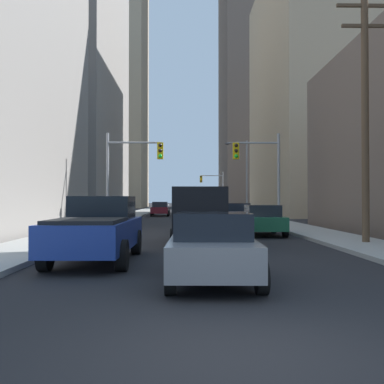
{
  "coord_description": "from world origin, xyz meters",
  "views": [
    {
      "loc": [
        -0.67,
        -5.2,
        1.82
      ],
      "look_at": [
        0.0,
        27.7,
        2.33
      ],
      "focal_mm": 42.12,
      "sensor_mm": 36.0,
      "label": 1
    }
  ],
  "objects_px": {
    "sedan_silver": "(218,209)",
    "traffic_signal_near_right": "(259,165)",
    "sedan_grey": "(212,247)",
    "traffic_signal_near_left": "(132,164)",
    "sedan_green": "(262,220)",
    "sedan_maroon": "(160,209)",
    "sedan_navy": "(238,214)",
    "cargo_van_black": "(198,212)",
    "pickup_truck_blue": "(98,229)",
    "traffic_signal_far_right": "(213,185)"
  },
  "relations": [
    {
      "from": "traffic_signal_near_left",
      "to": "cargo_van_black",
      "type": "bearing_deg",
      "value": -69.12
    },
    {
      "from": "cargo_van_black",
      "to": "sedan_navy",
      "type": "xyz_separation_m",
      "value": [
        3.32,
        13.8,
        -0.52
      ]
    },
    {
      "from": "sedan_green",
      "to": "traffic_signal_near_left",
      "type": "distance_m",
      "value": 9.97
    },
    {
      "from": "sedan_silver",
      "to": "traffic_signal_near_left",
      "type": "bearing_deg",
      "value": -108.93
    },
    {
      "from": "sedan_navy",
      "to": "traffic_signal_near_right",
      "type": "xyz_separation_m",
      "value": [
        0.92,
        -3.71,
        3.23
      ]
    },
    {
      "from": "cargo_van_black",
      "to": "sedan_maroon",
      "type": "bearing_deg",
      "value": 95.79
    },
    {
      "from": "traffic_signal_near_right",
      "to": "sedan_grey",
      "type": "bearing_deg",
      "value": -102.75
    },
    {
      "from": "sedan_green",
      "to": "sedan_maroon",
      "type": "relative_size",
      "value": 0.99
    },
    {
      "from": "pickup_truck_blue",
      "to": "traffic_signal_near_left",
      "type": "xyz_separation_m",
      "value": [
        -0.75,
        15.29,
        3.1
      ]
    },
    {
      "from": "pickup_truck_blue",
      "to": "sedan_silver",
      "type": "height_order",
      "value": "pickup_truck_blue"
    },
    {
      "from": "sedan_green",
      "to": "traffic_signal_near_left",
      "type": "relative_size",
      "value": 0.7
    },
    {
      "from": "sedan_navy",
      "to": "traffic_signal_near_left",
      "type": "xyz_separation_m",
      "value": [
        -7.17,
        -3.71,
        3.26
      ]
    },
    {
      "from": "sedan_grey",
      "to": "sedan_navy",
      "type": "height_order",
      "value": "same"
    },
    {
      "from": "traffic_signal_near_left",
      "to": "sedan_grey",
      "type": "bearing_deg",
      "value": -78.28
    },
    {
      "from": "sedan_navy",
      "to": "sedan_maroon",
      "type": "bearing_deg",
      "value": 111.56
    },
    {
      "from": "traffic_signal_near_left",
      "to": "sedan_silver",
      "type": "bearing_deg",
      "value": 71.07
    },
    {
      "from": "sedan_grey",
      "to": "pickup_truck_blue",
      "type": "bearing_deg",
      "value": 132.71
    },
    {
      "from": "sedan_silver",
      "to": "traffic_signal_near_right",
      "type": "height_order",
      "value": "traffic_signal_near_right"
    },
    {
      "from": "sedan_navy",
      "to": "sedan_silver",
      "type": "distance_m",
      "value": 16.92
    },
    {
      "from": "sedan_grey",
      "to": "sedan_green",
      "type": "xyz_separation_m",
      "value": [
        3.33,
        12.61,
        0.0
      ]
    },
    {
      "from": "pickup_truck_blue",
      "to": "sedan_maroon",
      "type": "relative_size",
      "value": 1.28
    },
    {
      "from": "sedan_navy",
      "to": "traffic_signal_near_left",
      "type": "height_order",
      "value": "traffic_signal_near_left"
    },
    {
      "from": "cargo_van_black",
      "to": "traffic_signal_near_right",
      "type": "height_order",
      "value": "traffic_signal_near_right"
    },
    {
      "from": "traffic_signal_near_right",
      "to": "traffic_signal_far_right",
      "type": "bearing_deg",
      "value": 90.39
    },
    {
      "from": "sedan_grey",
      "to": "traffic_signal_near_left",
      "type": "bearing_deg",
      "value": 101.72
    },
    {
      "from": "traffic_signal_far_right",
      "to": "traffic_signal_near_left",
      "type": "bearing_deg",
      "value": -101.03
    },
    {
      "from": "sedan_silver",
      "to": "traffic_signal_near_left",
      "type": "height_order",
      "value": "traffic_signal_near_left"
    },
    {
      "from": "sedan_grey",
      "to": "sedan_silver",
      "type": "relative_size",
      "value": 1.01
    },
    {
      "from": "sedan_grey",
      "to": "traffic_signal_near_left",
      "type": "distance_m",
      "value": 19.34
    },
    {
      "from": "sedan_navy",
      "to": "traffic_signal_far_right",
      "type": "relative_size",
      "value": 0.71
    },
    {
      "from": "sedan_grey",
      "to": "sedan_silver",
      "type": "xyz_separation_m",
      "value": [
        3.2,
        39.29,
        0.0
      ]
    },
    {
      "from": "sedan_navy",
      "to": "sedan_maroon",
      "type": "distance_m",
      "value": 17.28
    },
    {
      "from": "pickup_truck_blue",
      "to": "traffic_signal_near_left",
      "type": "relative_size",
      "value": 0.91
    },
    {
      "from": "sedan_grey",
      "to": "sedan_maroon",
      "type": "relative_size",
      "value": 1.0
    },
    {
      "from": "cargo_van_black",
      "to": "traffic_signal_far_right",
      "type": "xyz_separation_m",
      "value": [
        3.97,
        50.23,
        2.75
      ]
    },
    {
      "from": "sedan_maroon",
      "to": "pickup_truck_blue",
      "type": "bearing_deg",
      "value": -90.12
    },
    {
      "from": "pickup_truck_blue",
      "to": "sedan_navy",
      "type": "distance_m",
      "value": 20.05
    },
    {
      "from": "sedan_grey",
      "to": "sedan_maroon",
      "type": "bearing_deg",
      "value": 94.53
    },
    {
      "from": "cargo_van_black",
      "to": "sedan_maroon",
      "type": "relative_size",
      "value": 1.23
    },
    {
      "from": "sedan_grey",
      "to": "sedan_navy",
      "type": "relative_size",
      "value": 1.0
    },
    {
      "from": "cargo_van_black",
      "to": "sedan_grey",
      "type": "xyz_separation_m",
      "value": [
        0.02,
        -8.58,
        -0.52
      ]
    },
    {
      "from": "sedan_navy",
      "to": "sedan_maroon",
      "type": "height_order",
      "value": "same"
    },
    {
      "from": "sedan_silver",
      "to": "traffic_signal_near_left",
      "type": "distance_m",
      "value": 22.04
    },
    {
      "from": "traffic_signal_far_right",
      "to": "sedan_grey",
      "type": "bearing_deg",
      "value": -93.84
    },
    {
      "from": "sedan_grey",
      "to": "traffic_signal_near_right",
      "type": "bearing_deg",
      "value": 77.25
    },
    {
      "from": "pickup_truck_blue",
      "to": "traffic_signal_far_right",
      "type": "xyz_separation_m",
      "value": [
        7.07,
        55.42,
        3.1
      ]
    },
    {
      "from": "sedan_silver",
      "to": "sedan_grey",
      "type": "bearing_deg",
      "value": -94.66
    },
    {
      "from": "pickup_truck_blue",
      "to": "sedan_grey",
      "type": "xyz_separation_m",
      "value": [
        3.12,
        -3.38,
        -0.16
      ]
    },
    {
      "from": "cargo_van_black",
      "to": "traffic_signal_near_left",
      "type": "distance_m",
      "value": 11.14
    },
    {
      "from": "sedan_grey",
      "to": "sedan_maroon",
      "type": "xyz_separation_m",
      "value": [
        -3.05,
        38.45,
        0.0
      ]
    }
  ]
}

